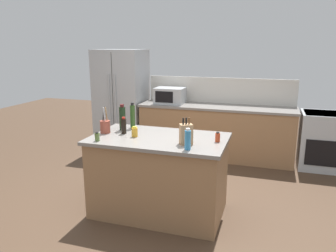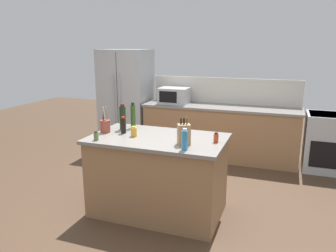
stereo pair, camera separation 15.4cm
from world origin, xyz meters
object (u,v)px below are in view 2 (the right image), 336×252
microwave (174,96)px  spice_jar_paprika (216,138)px  range_oven (330,142)px  soy_sauce_bottle (123,125)px  refrigerator (126,99)px  olive_oil_bottle (133,116)px  honey_jar (134,132)px  salt_shaker (124,123)px  utensil_crock (105,126)px  knife_block (184,134)px  spice_jar_oregano (96,136)px  dish_soap_bottle (185,140)px  wine_bottle (123,118)px

microwave → spice_jar_paprika: bearing=-60.5°
range_oven → soy_sauce_bottle: (-2.53, -2.17, 0.57)m
refrigerator → spice_jar_paprika: refrigerator is taller
soy_sauce_bottle → olive_oil_bottle: (-0.01, 0.28, 0.06)m
honey_jar → salt_shaker: (-0.31, 0.37, -0.00)m
utensil_crock → salt_shaker: utensil_crock is taller
knife_block → utensil_crock: size_ratio=0.91×
utensil_crock → spice_jar_oregano: size_ratio=3.13×
olive_oil_bottle → dish_soap_bottle: bearing=-36.2°
soy_sauce_bottle → salt_shaker: bearing=115.6°
honey_jar → range_oven: bearing=43.9°
refrigerator → wine_bottle: refrigerator is taller
refrigerator → knife_block: 3.09m
microwave → spice_jar_paprika: (1.23, -2.18, -0.09)m
microwave → wine_bottle: size_ratio=1.61×
range_oven → honey_jar: (-2.35, -2.26, 0.53)m
dish_soap_bottle → honey_jar: size_ratio=1.84×
spice_jar_paprika → soy_sauce_bottle: bearing=179.7°
spice_jar_oregano → knife_block: bearing=10.7°
dish_soap_bottle → honey_jar: bearing=158.4°
spice_jar_paprika → wine_bottle: (-1.22, 0.16, 0.10)m
spice_jar_oregano → wine_bottle: (0.06, 0.53, 0.11)m
range_oven → olive_oil_bottle: olive_oil_bottle is taller
spice_jar_oregano → salt_shaker: 0.66m
utensil_crock → dish_soap_bottle: bearing=-16.5°
knife_block → wine_bottle: (-0.91, 0.35, 0.04)m
soy_sauce_bottle → spice_jar_oregano: bearing=-111.2°
honey_jar → microwave: bearing=97.1°
range_oven → spice_jar_paprika: size_ratio=8.26×
utensil_crock → soy_sauce_bottle: bearing=10.2°
spice_jar_paprika → olive_oil_bottle: size_ratio=0.34×
spice_jar_oregano → spice_jar_paprika: 1.33m
dish_soap_bottle → soy_sauce_bottle: size_ratio=1.10×
knife_block → utensil_crock: (-1.05, 0.15, -0.03)m
refrigerator → olive_oil_bottle: 2.23m
range_oven → knife_block: bearing=-125.8°
refrigerator → olive_oil_bottle: size_ratio=5.77×
dish_soap_bottle → salt_shaker: bearing=147.5°
dish_soap_bottle → soy_sauce_bottle: dish_soap_bottle is taller
refrigerator → soy_sauce_bottle: 2.48m
spice_jar_oregano → salt_shaker: (0.01, 0.66, 0.01)m
honey_jar → olive_oil_bottle: olive_oil_bottle is taller
spice_jar_oregano → soy_sauce_bottle: soy_sauce_bottle is taller
honey_jar → refrigerator: bearing=118.8°
microwave → utensil_crock: size_ratio=1.64×
spice_jar_oregano → refrigerator: bearing=110.0°
refrigerator → salt_shaker: (0.96, -1.94, 0.05)m
knife_block → spice_jar_paprika: 0.37m
dish_soap_bottle → salt_shaker: size_ratio=1.86×
spice_jar_oregano → wine_bottle: size_ratio=0.31×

